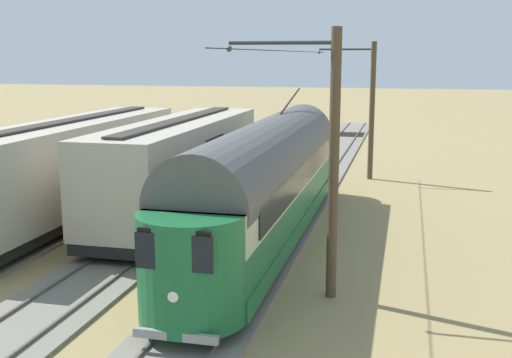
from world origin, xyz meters
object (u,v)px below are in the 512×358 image
Objects in this scene: boxcar_far_siding at (71,167)px; catenary_pole_mid_near at (331,160)px; vintage_streetcar at (267,179)px; catenary_pole_foreground at (370,108)px; boxcar_adjacent at (180,165)px.

boxcar_far_siding is 12.54m from catenary_pole_mid_near.
vintage_streetcar is 2.53× the size of catenary_pole_foreground.
catenary_pole_foreground is 17.32m from catenary_pole_mid_near.
catenary_pole_foreground is (-2.74, -12.71, 1.51)m from vintage_streetcar.
vintage_streetcar is 13.09m from catenary_pole_foreground.
catenary_pole_foreground reaches higher than vintage_streetcar.
boxcar_adjacent is 1.82× the size of catenary_pole_mid_near.
boxcar_adjacent is 10.02m from catenary_pole_mid_near.
boxcar_adjacent is at bearing -31.66° from vintage_streetcar.
vintage_streetcar is at bearing 148.34° from boxcar_adjacent.
boxcar_far_siding is at bearing 17.25° from boxcar_adjacent.
catenary_pole_foreground reaches higher than boxcar_far_siding.
catenary_pole_foreground is (-10.97, -11.46, 1.61)m from boxcar_far_siding.
vintage_streetcar is at bearing -59.20° from catenary_pole_mid_near.
catenary_pole_foreground is at bearing -123.95° from boxcar_adjacent.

